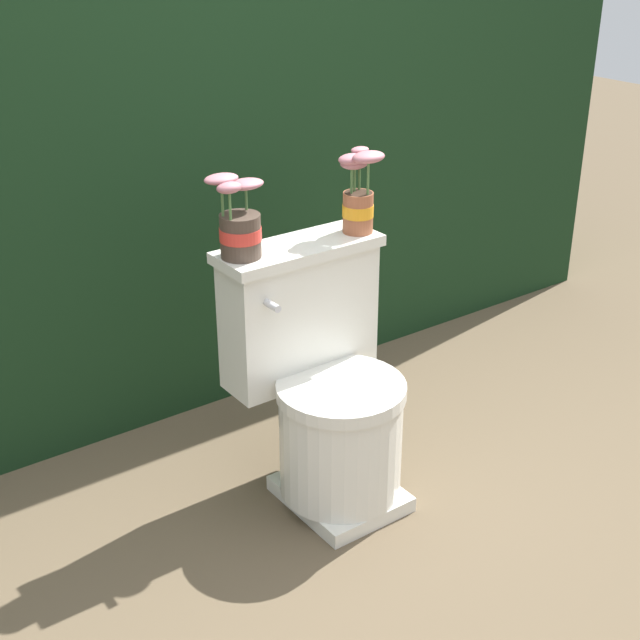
% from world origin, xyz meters
% --- Properties ---
extents(ground_plane, '(12.00, 12.00, 0.00)m').
position_xyz_m(ground_plane, '(0.00, 0.00, 0.00)').
color(ground_plane, brown).
extents(hedge_backdrop, '(3.56, 0.70, 1.52)m').
position_xyz_m(hedge_backdrop, '(0.00, 1.05, 0.76)').
color(hedge_backdrop, black).
rests_on(hedge_backdrop, ground).
extents(toilet, '(0.47, 0.46, 0.72)m').
position_xyz_m(toilet, '(-0.03, 0.08, 0.32)').
color(toilet, silver).
rests_on(toilet, ground).
extents(potted_plant_left, '(0.17, 0.11, 0.22)m').
position_xyz_m(potted_plant_left, '(-0.20, 0.21, 0.81)').
color(potted_plant_left, '#47382D').
rests_on(potted_plant_left, toilet).
extents(potted_plant_midleft, '(0.12, 0.11, 0.23)m').
position_xyz_m(potted_plant_midleft, '(0.16, 0.18, 0.83)').
color(potted_plant_midleft, '#9E5638').
rests_on(potted_plant_midleft, toilet).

